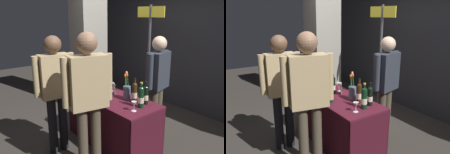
# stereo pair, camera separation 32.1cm
# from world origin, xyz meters

# --- Properties ---
(ground_plane) EXTENTS (12.00, 12.00, 0.00)m
(ground_plane) POSITION_xyz_m (0.00, 0.00, 0.00)
(ground_plane) COLOR #38332D
(back_partition) EXTENTS (6.19, 0.12, 2.58)m
(back_partition) POSITION_xyz_m (0.00, 2.01, 1.29)
(back_partition) COLOR #2D2D33
(back_partition) RESTS_ON ground_plane
(concrete_pillar) EXTENTS (0.54, 0.54, 3.52)m
(concrete_pillar) POSITION_xyz_m (-1.43, 0.57, 1.76)
(concrete_pillar) COLOR gray
(concrete_pillar) RESTS_ON ground_plane
(tasting_table) EXTENTS (1.44, 0.63, 0.73)m
(tasting_table) POSITION_xyz_m (0.00, 0.00, 0.50)
(tasting_table) COLOR #4C1423
(tasting_table) RESTS_ON ground_plane
(featured_wine_bottle) EXTENTS (0.08, 0.08, 0.32)m
(featured_wine_bottle) POSITION_xyz_m (0.11, -0.20, 0.87)
(featured_wine_bottle) COLOR black
(featured_wine_bottle) RESTS_ON tasting_table
(display_bottle_0) EXTENTS (0.08, 0.08, 0.34)m
(display_bottle_0) POSITION_xyz_m (0.52, 0.05, 0.88)
(display_bottle_0) COLOR black
(display_bottle_0) RESTS_ON tasting_table
(display_bottle_1) EXTENTS (0.07, 0.07, 0.31)m
(display_bottle_1) POSITION_xyz_m (-0.47, -0.18, 0.86)
(display_bottle_1) COLOR black
(display_bottle_1) RESTS_ON tasting_table
(display_bottle_2) EXTENTS (0.07, 0.07, 0.34)m
(display_bottle_2) POSITION_xyz_m (0.35, 0.10, 0.88)
(display_bottle_2) COLOR #38230F
(display_bottle_2) RESTS_ON tasting_table
(display_bottle_3) EXTENTS (0.08, 0.08, 0.30)m
(display_bottle_3) POSITION_xyz_m (-0.23, -0.12, 0.85)
(display_bottle_3) COLOR black
(display_bottle_3) RESTS_ON tasting_table
(display_bottle_4) EXTENTS (0.07, 0.07, 0.32)m
(display_bottle_4) POSITION_xyz_m (-0.32, -0.03, 0.86)
(display_bottle_4) COLOR #192333
(display_bottle_4) RESTS_ON tasting_table
(display_bottle_5) EXTENTS (0.07, 0.07, 0.32)m
(display_bottle_5) POSITION_xyz_m (-0.17, 0.02, 0.87)
(display_bottle_5) COLOR black
(display_bottle_5) RESTS_ON tasting_table
(display_bottle_6) EXTENTS (0.07, 0.07, 0.31)m
(display_bottle_6) POSITION_xyz_m (0.48, 0.18, 0.86)
(display_bottle_6) COLOR black
(display_bottle_6) RESTS_ON tasting_table
(display_bottle_7) EXTENTS (0.07, 0.07, 0.34)m
(display_bottle_7) POSITION_xyz_m (-0.44, 0.12, 0.88)
(display_bottle_7) COLOR black
(display_bottle_7) RESTS_ON tasting_table
(display_bottle_8) EXTENTS (0.07, 0.07, 0.31)m
(display_bottle_8) POSITION_xyz_m (-0.04, -0.21, 0.86)
(display_bottle_8) COLOR black
(display_bottle_8) RESTS_ON tasting_table
(wine_glass_near_vendor) EXTENTS (0.08, 0.08, 0.14)m
(wine_glass_near_vendor) POSITION_xyz_m (-0.20, 0.15, 0.83)
(wine_glass_near_vendor) COLOR silver
(wine_glass_near_vendor) RESTS_ON tasting_table
(wine_glass_mid) EXTENTS (0.07, 0.07, 0.13)m
(wine_glass_mid) POSITION_xyz_m (0.55, -0.10, 0.82)
(wine_glass_mid) COLOR silver
(wine_glass_mid) RESTS_ON tasting_table
(flower_vase) EXTENTS (0.11, 0.11, 0.39)m
(flower_vase) POSITION_xyz_m (0.19, 0.11, 0.84)
(flower_vase) COLOR slate
(flower_vase) RESTS_ON tasting_table
(brochure_stand) EXTENTS (0.13, 0.08, 0.16)m
(brochure_stand) POSITION_xyz_m (-0.09, 0.11, 0.81)
(brochure_stand) COLOR silver
(brochure_stand) RESTS_ON tasting_table
(vendor_presenter) EXTENTS (0.29, 0.56, 1.58)m
(vendor_presenter) POSITION_xyz_m (0.25, 0.69, 0.94)
(vendor_presenter) COLOR #4C4233
(vendor_presenter) RESTS_ON ground_plane
(taster_foreground_right) EXTENTS (0.25, 0.56, 1.63)m
(taster_foreground_right) POSITION_xyz_m (-0.33, -0.71, 0.97)
(taster_foreground_right) COLOR black
(taster_foreground_right) RESTS_ON ground_plane
(taster_foreground_left) EXTENTS (0.29, 0.59, 1.71)m
(taster_foreground_left) POSITION_xyz_m (0.34, -0.63, 1.04)
(taster_foreground_left) COLOR #4C4233
(taster_foreground_left) RESTS_ON ground_plane
(booth_signpost) EXTENTS (0.58, 0.04, 2.04)m
(booth_signpost) POSITION_xyz_m (-0.25, 1.04, 1.28)
(booth_signpost) COLOR #47474C
(booth_signpost) RESTS_ON ground_plane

